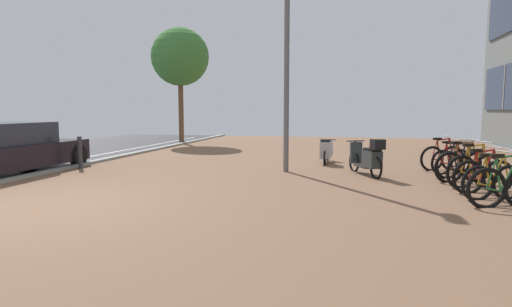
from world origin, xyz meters
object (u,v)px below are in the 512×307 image
bicycle_rack_05 (459,164)px  scooter_mid (326,151)px  parked_car_near (6,150)px  street_tree (180,57)px  bicycle_rack_02 (483,176)px  bicycle_rack_01 (493,182)px  bicycle_rack_06 (451,161)px  scooter_near (368,158)px  bicycle_rack_07 (442,158)px  bollard_far (80,153)px  bicycle_rack_00 (505,187)px  bicycle_rack_04 (463,167)px  bicycle_rack_03 (474,171)px  lamp_post (287,51)px

bicycle_rack_05 → scooter_mid: bicycle_rack_05 is taller
parked_car_near → street_tree: (0.59, 10.43, 3.57)m
bicycle_rack_02 → parked_car_near: size_ratio=0.29×
bicycle_rack_01 → scooter_mid: size_ratio=0.72×
street_tree → bicycle_rack_05: bearing=-39.0°
bicycle_rack_01 → bicycle_rack_02: 0.65m
street_tree → bicycle_rack_06: bearing=-36.9°
bicycle_rack_01 → scooter_near: 3.21m
bicycle_rack_05 → scooter_near: bearing=-175.6°
bicycle_rack_07 → bollard_far: 10.08m
bicycle_rack_05 → bollard_far: (-10.04, -0.48, 0.11)m
bicycle_rack_00 → bicycle_rack_04: bearing=90.4°
bicycle_rack_03 → bicycle_rack_06: (-0.02, 1.94, -0.03)m
bicycle_rack_04 → bollard_far: (-9.97, 0.16, 0.10)m
bicycle_rack_02 → bicycle_rack_04: (-0.06, 1.29, 0.02)m
bicycle_rack_05 → street_tree: (-10.67, 8.63, 3.85)m
bicycle_rack_06 → parked_car_near: 11.49m
bicycle_rack_00 → scooter_near: bearing=124.5°
bicycle_rack_00 → lamp_post: lamp_post is taller
street_tree → bollard_far: size_ratio=6.18×
bicycle_rack_02 → bicycle_rack_06: 2.58m
bicycle_rack_01 → bicycle_rack_04: bearing=91.0°
bicycle_rack_01 → bicycle_rack_06: (0.01, 3.23, -0.00)m
bicycle_rack_02 → bicycle_rack_03: 0.65m
bicycle_rack_03 → lamp_post: size_ratio=0.22×
bicycle_rack_01 → bicycle_rack_05: (0.04, 2.58, 0.01)m
parked_car_near → scooter_mid: bearing=25.9°
bicycle_rack_00 → bicycle_rack_02: (0.04, 1.29, -0.01)m
bicycle_rack_05 → street_tree: 14.25m
bicycle_rack_03 → scooter_near: 2.42m
bicycle_rack_01 → bicycle_rack_00: bearing=-91.3°
street_tree → bollard_far: (0.63, -9.12, -3.74)m
bicycle_rack_01 → bicycle_rack_02: bicycle_rack_02 is taller
parked_car_near → lamp_post: lamp_post is taller
bicycle_rack_06 → street_tree: bearing=143.1°
bicycle_rack_04 → bicycle_rack_07: size_ratio=1.09×
bicycle_rack_06 → scooter_near: bearing=-159.1°
bicycle_rack_07 → parked_car_near: 11.57m
bicycle_rack_01 → scooter_near: scooter_near is taller
scooter_near → scooter_mid: 2.52m
bicycle_rack_02 → scooter_near: (-2.14, 1.77, 0.11)m
bicycle_rack_07 → parked_car_near: size_ratio=0.28×
scooter_near → parked_car_near: bearing=-169.9°
lamp_post → street_tree: (-6.39, 8.50, 1.00)m
lamp_post → street_tree: 10.68m
scooter_mid → lamp_post: size_ratio=0.30×
bicycle_rack_00 → bicycle_rack_03: 1.94m
bicycle_rack_02 → bicycle_rack_05: bicycle_rack_05 is taller
lamp_post → bicycle_rack_01: bearing=-32.7°
bicycle_rack_04 → street_tree: size_ratio=0.24×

